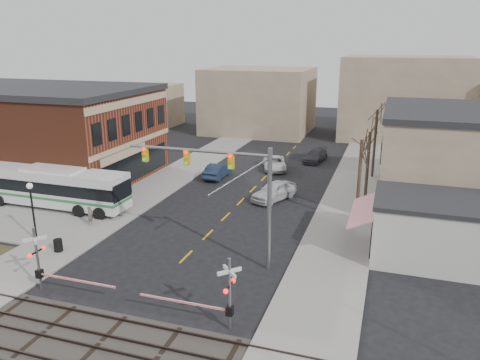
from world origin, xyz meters
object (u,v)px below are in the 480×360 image
Objects in this scene: rr_crossing_west at (44,261)px; traffic_signal_mast at (228,180)px; pedestrian_near at (90,216)px; rr_crossing_east at (222,294)px; transit_bus at (55,187)px; car_d at (315,156)px; car_c at (275,163)px; car_b at (218,171)px; street_lamp at (31,200)px; pedestrian_far at (96,200)px; trash_bin at (58,245)px; car_a at (274,191)px.

traffic_signal_mast is at bearing 37.54° from rr_crossing_west.
pedestrian_near is (-12.56, 2.60, -4.83)m from traffic_signal_mast.
pedestrian_near is at bearing 146.67° from rr_crossing_east.
traffic_signal_mast is at bearing 106.73° from rr_crossing_east.
transit_bus is 2.74× the size of car_d.
rr_crossing_east is (2.12, -7.05, -3.76)m from traffic_signal_mast.
car_c is at bearing 78.91° from rr_crossing_west.
car_b is at bearing -121.29° from car_d.
rr_crossing_west is 1.14× the size of car_d.
pedestrian_far is at bearing 87.30° from street_lamp.
transit_bus is 19.16m from traffic_signal_mast.
traffic_signal_mast is at bearing 10.72° from trash_bin.
car_b reaches higher than car_d.
rr_crossing_east is 17.72m from street_lamp.
car_a is (17.66, 8.02, -1.09)m from transit_bus.
car_d is at bearing 67.88° from trash_bin.
transit_bus is 23.85m from car_c.
transit_bus is 2.83× the size of car_b.
car_d is 29.65m from pedestrian_near.
pedestrian_far reaches higher than car_c.
street_lamp is at bearing 154.33° from pedestrian_near.
car_b is 0.90× the size of car_c.
car_d is at bearing 34.26° from pedestrian_far.
rr_crossing_west is 8.09m from street_lamp.
car_a is 3.03× the size of pedestrian_far.
pedestrian_near reaches higher than car_b.
transit_bus reaches higher than car_d.
trash_bin is 0.56× the size of pedestrian_near.
transit_bus is at bearing -131.47° from car_a.
rr_crossing_east is 1.11× the size of car_a.
rr_crossing_east is 3.36× the size of pedestrian_far.
street_lamp reaches higher than transit_bus.
pedestrian_far is (-14.22, 5.83, -4.77)m from traffic_signal_mast.
car_a is at bearing 91.41° from traffic_signal_mast.
rr_crossing_east is 14.79m from trash_bin.
street_lamp is at bearing 160.64° from rr_crossing_east.
car_a is (14.22, 14.61, -2.40)m from street_lamp.
pedestrian_near is at bearing -108.11° from car_d.
transit_bus reaches higher than pedestrian_near.
car_b is at bearing 71.39° from street_lamp.
rr_crossing_west reaches higher than car_b.
car_b is at bearing -14.32° from pedestrian_near.
transit_bus is at bearing 53.14° from car_b.
pedestrian_near is at bearing 62.36° from street_lamp.
rr_crossing_west is 1.11× the size of car_a.
rr_crossing_west is at bearing -156.84° from pedestrian_near.
rr_crossing_west is 22.02m from car_a.
transit_bus reaches higher than trash_bin.
car_c is at bearing -22.54° from pedestrian_near.
transit_bus is 7.55m from street_lamp.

